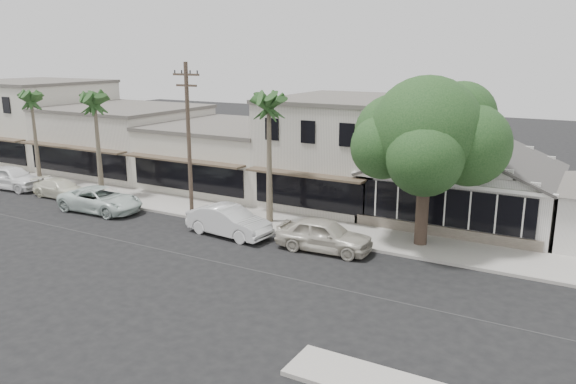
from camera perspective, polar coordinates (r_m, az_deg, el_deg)
The scene contains 17 objects.
ground at distance 24.83m, azimuth -0.97°, elevation -8.50°, with size 140.00×140.00×0.00m, color black.
sidewalk_north at distance 34.32m, azimuth -6.79°, elevation -2.04°, with size 90.00×3.50×0.15m, color #9E9991.
corner_shop at distance 33.63m, azimuth 17.44°, elevation 1.54°, with size 10.40×8.60×5.10m.
row_building_near at distance 36.88m, azimuth 5.64°, elevation 4.18°, with size 8.00×10.00×6.50m, color beige.
row_building_midnear at distance 41.48m, azimuth -5.85°, elevation 3.66°, with size 10.00×10.00×4.20m, color silver.
row_building_midfar at distance 48.18m, azimuth -16.16°, elevation 5.10°, with size 11.00×10.00×5.00m, color beige.
row_building_far at distance 56.41m, azimuth -24.16°, elevation 6.59°, with size 11.00×10.00×6.80m, color silver.
utility_pole at distance 32.74m, azimuth -10.06°, elevation 5.51°, with size 1.80×0.24×9.00m.
car_0 at distance 27.60m, azimuth 3.69°, elevation -4.38°, with size 1.92×4.77×1.63m, color beige.
car_1 at distance 29.97m, azimuth -6.02°, elevation -2.96°, with size 1.69×4.83×1.59m, color silver.
car_2 at distance 36.15m, azimuth -18.48°, elevation -0.75°, with size 2.48×5.38×1.49m, color silver.
car_3 at distance 40.62m, azimuth -22.09°, elevation 0.33°, with size 1.73×4.27×1.24m, color silver.
car_4 at distance 44.50m, azimuth -26.22°, elevation 1.33°, with size 1.98×4.93×1.68m, color white.
shade_tree at distance 28.12m, azimuth 13.91°, elevation 5.60°, with size 7.66×6.92×8.49m.
palm_east at distance 30.76m, azimuth -1.97°, elevation 8.82°, with size 3.27×3.27×7.89m.
palm_mid at distance 38.44m, azimuth -19.07°, elevation 8.62°, with size 3.22×3.22×7.51m.
palm_west at distance 43.89m, azimuth -24.64°, elevation 8.46°, with size 2.82×2.82×7.25m.
Camera 1 is at (11.65, -19.76, 9.51)m, focal length 35.00 mm.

